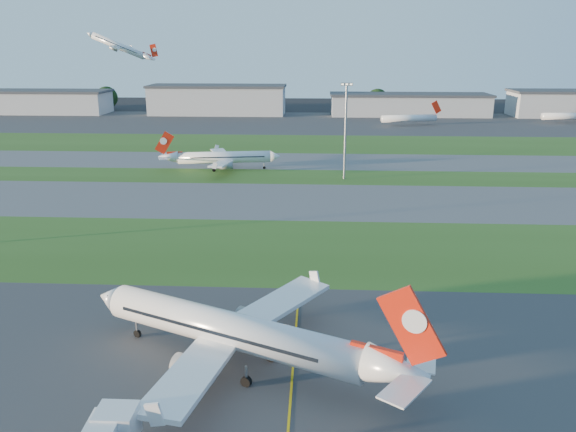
# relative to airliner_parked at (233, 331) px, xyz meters

# --- Properties ---
(grass_strip_a) EXTENTS (300.00, 34.00, 0.01)m
(grass_strip_a) POSITION_rel_airliner_parked_xyz_m (1.79, 38.50, -4.39)
(grass_strip_a) COLOR #30511B
(grass_strip_a) RESTS_ON ground
(taxiway_a) EXTENTS (300.00, 32.00, 0.01)m
(taxiway_a) POSITION_rel_airliner_parked_xyz_m (1.79, 71.50, -4.39)
(taxiway_a) COLOR #515154
(taxiway_a) RESTS_ON ground
(grass_strip_b) EXTENTS (300.00, 18.00, 0.01)m
(grass_strip_b) POSITION_rel_airliner_parked_xyz_m (1.79, 96.50, -4.39)
(grass_strip_b) COLOR #30511B
(grass_strip_b) RESTS_ON ground
(taxiway_b) EXTENTS (300.00, 26.00, 0.01)m
(taxiway_b) POSITION_rel_airliner_parked_xyz_m (1.79, 118.50, -4.39)
(taxiway_b) COLOR #515154
(taxiway_b) RESTS_ON ground
(grass_strip_c) EXTENTS (300.00, 40.00, 0.01)m
(grass_strip_c) POSITION_rel_airliner_parked_xyz_m (1.79, 151.50, -4.39)
(grass_strip_c) COLOR #30511B
(grass_strip_c) RESTS_ON ground
(apron_far) EXTENTS (400.00, 80.00, 0.01)m
(apron_far) POSITION_rel_airliner_parked_xyz_m (1.79, 211.50, -4.39)
(apron_far) COLOR #333335
(apron_far) RESTS_ON ground
(airliner_parked) EXTENTS (37.37, 31.84, 12.51)m
(airliner_parked) POSITION_rel_airliner_parked_xyz_m (0.00, 0.00, 0.00)
(airliner_parked) COLOR white
(airliner_parked) RESTS_ON ground
(airliner_taxiing) EXTENTS (33.19, 27.96, 10.40)m
(airliner_taxiing) POSITION_rel_airliner_parked_xyz_m (-18.05, 104.45, -0.74)
(airliner_taxiing) COLOR white
(airliner_taxiing) RESTS_ON ground
(airliner_departing) EXTENTS (29.31, 24.83, 9.14)m
(airliner_departing) POSITION_rel_airliner_parked_xyz_m (-77.93, 196.27, 30.29)
(airliner_departing) COLOR white
(mini_jet_near) EXTENTS (28.18, 9.33, 9.48)m
(mini_jet_near) POSITION_rel_airliner_parked_xyz_m (51.16, 203.13, -1.11)
(mini_jet_near) COLOR white
(mini_jet_near) RESTS_ON ground
(mini_jet_far) EXTENTS (28.61, 5.96, 9.48)m
(mini_jet_far) POSITION_rel_airliner_parked_xyz_m (127.48, 215.26, -1.11)
(mini_jet_far) COLOR white
(mini_jet_far) RESTS_ON ground
(light_mast_centre) EXTENTS (3.20, 0.70, 25.80)m
(light_mast_centre) POSITION_rel_airliner_parked_xyz_m (16.79, 94.50, 10.42)
(light_mast_centre) COLOR gray
(light_mast_centre) RESTS_ON ground
(hangar_far_west) EXTENTS (91.80, 23.00, 12.20)m
(hangar_far_west) POSITION_rel_airliner_parked_xyz_m (-148.21, 241.50, 1.74)
(hangar_far_west) COLOR #9FA1A7
(hangar_far_west) RESTS_ON ground
(hangar_west) EXTENTS (71.40, 23.00, 15.20)m
(hangar_west) POSITION_rel_airliner_parked_xyz_m (-43.21, 241.50, 3.25)
(hangar_west) COLOR #9FA1A7
(hangar_west) RESTS_ON ground
(hangar_east) EXTENTS (81.60, 23.00, 11.20)m
(hangar_east) POSITION_rel_airliner_parked_xyz_m (56.79, 241.50, 1.24)
(hangar_east) COLOR #9FA1A7
(hangar_east) RESTS_ON ground
(tree_west) EXTENTS (12.10, 12.10, 13.20)m
(tree_west) POSITION_rel_airliner_parked_xyz_m (-108.21, 256.50, 2.75)
(tree_west) COLOR black
(tree_west) RESTS_ON ground
(tree_mid_west) EXTENTS (9.90, 9.90, 10.80)m
(tree_mid_west) POSITION_rel_airliner_parked_xyz_m (-18.21, 252.50, 1.44)
(tree_mid_west) COLOR black
(tree_mid_west) RESTS_ON ground
(tree_mid_east) EXTENTS (11.55, 11.55, 12.60)m
(tree_mid_east) POSITION_rel_airliner_parked_xyz_m (41.79, 255.50, 2.42)
(tree_mid_east) COLOR black
(tree_mid_east) RESTS_ON ground
(tree_east) EXTENTS (10.45, 10.45, 11.40)m
(tree_east) POSITION_rel_airliner_parked_xyz_m (116.79, 253.50, 1.77)
(tree_east) COLOR black
(tree_east) RESTS_ON ground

